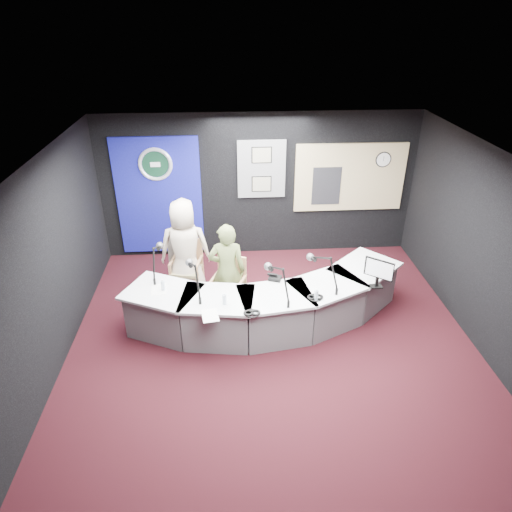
{
  "coord_description": "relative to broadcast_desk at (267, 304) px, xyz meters",
  "views": [
    {
      "loc": [
        -0.61,
        -5.26,
        4.46
      ],
      "look_at": [
        -0.2,
        0.8,
        1.1
      ],
      "focal_mm": 32.0,
      "sensor_mm": 36.0,
      "label": 1
    }
  ],
  "objects": [
    {
      "name": "framed_photo_lower",
      "position": [
        0.1,
        2.39,
        1.09
      ],
      "size": [
        0.34,
        0.02,
        0.27
      ],
      "primitive_type": "cube",
      "color": "gray",
      "rests_on": "pinboard"
    },
    {
      "name": "armchair_right",
      "position": [
        -0.6,
        0.34,
        0.14
      ],
      "size": [
        0.74,
        0.74,
        1.02
      ],
      "primitive_type": null,
      "rotation": [
        0.0,
        0.0,
        -0.37
      ],
      "color": "#A7784C",
      "rests_on": "ground"
    },
    {
      "name": "framed_photo_upper",
      "position": [
        0.1,
        2.39,
        1.65
      ],
      "size": [
        0.34,
        0.02,
        0.27
      ],
      "primitive_type": "cube",
      "color": "gray",
      "rests_on": "pinboard"
    },
    {
      "name": "wall_clock",
      "position": [
        2.4,
        2.39,
        1.52
      ],
      "size": [
        0.28,
        0.01,
        0.28
      ],
      "primitive_type": "cylinder",
      "rotation": [
        1.57,
        0.0,
        0.0
      ],
      "color": "white",
      "rests_on": "booth_window_frame"
    },
    {
      "name": "booth_glow",
      "position": [
        1.8,
        2.41,
        1.18
      ],
      "size": [
        2.0,
        0.02,
        1.2
      ],
      "primitive_type": "cube",
      "color": "#FFE5A1",
      "rests_on": "booth_window_frame"
    },
    {
      "name": "wall_back",
      "position": [
        0.05,
        2.45,
        1.02
      ],
      "size": [
        6.0,
        0.02,
        2.8
      ],
      "primitive_type": "cube",
      "color": "black",
      "rests_on": "ground"
    },
    {
      "name": "boom_mic_c",
      "position": [
        0.12,
        -0.34,
        0.68
      ],
      "size": [
        0.36,
        0.69,
        0.6
      ],
      "primitive_type": null,
      "color": "black",
      "rests_on": "broadcast_desk"
    },
    {
      "name": "headphones_far",
      "position": [
        -0.27,
        -0.75,
        0.39
      ],
      "size": [
        0.22,
        0.22,
        0.04
      ],
      "primitive_type": "torus",
      "color": "black",
      "rests_on": "broadcast_desk"
    },
    {
      "name": "wall_right",
      "position": [
        3.05,
        -0.55,
        1.02
      ],
      "size": [
        0.02,
        6.0,
        2.8
      ],
      "primitive_type": "cube",
      "color": "black",
      "rests_on": "ground"
    },
    {
      "name": "boom_mic_d",
      "position": [
        0.83,
        -0.09,
        0.68
      ],
      "size": [
        0.43,
        0.66,
        0.6
      ],
      "primitive_type": null,
      "color": "black",
      "rests_on": "broadcast_desk"
    },
    {
      "name": "headphones_near",
      "position": [
        0.66,
        -0.43,
        0.39
      ],
      "size": [
        0.22,
        0.22,
        0.04
      ],
      "primitive_type": "torus",
      "color": "black",
      "rests_on": "broadcast_desk"
    },
    {
      "name": "water_bottles",
      "position": [
        -0.44,
        -0.28,
        0.46
      ],
      "size": [
        2.27,
        0.48,
        0.18
      ],
      "primitive_type": null,
      "color": "silver",
      "rests_on": "broadcast_desk"
    },
    {
      "name": "wall_front",
      "position": [
        0.05,
        -3.55,
        1.02
      ],
      "size": [
        6.0,
        0.02,
        2.8
      ],
      "primitive_type": "cube",
      "color": "black",
      "rests_on": "ground"
    },
    {
      "name": "booth_window_frame",
      "position": [
        1.8,
        2.42,
        1.18
      ],
      "size": [
        2.12,
        0.06,
        1.32
      ],
      "primitive_type": "cube",
      "color": "tan",
      "rests_on": "wall_back"
    },
    {
      "name": "ceiling",
      "position": [
        0.05,
        -0.55,
        2.42
      ],
      "size": [
        6.0,
        6.0,
        0.02
      ],
      "primitive_type": "cube",
      "color": "silver",
      "rests_on": "ground"
    },
    {
      "name": "backdrop_panel",
      "position": [
        -1.85,
        2.42,
        0.88
      ],
      "size": [
        1.6,
        0.05,
        2.3
      ],
      "primitive_type": "cube",
      "color": "navy",
      "rests_on": "wall_back"
    },
    {
      "name": "person_woman",
      "position": [
        -0.6,
        0.34,
        0.43
      ],
      "size": [
        0.6,
        0.41,
        1.6
      ],
      "primitive_type": "imported",
      "rotation": [
        0.0,
        0.0,
        3.09
      ],
      "color": "#5C6937",
      "rests_on": "ground"
    },
    {
      "name": "paper_stack",
      "position": [
        -1.62,
        -0.05,
        0.38
      ],
      "size": [
        0.25,
        0.34,
        0.0
      ],
      "primitive_type": "cube",
      "rotation": [
        0.0,
        0.0,
        0.11
      ],
      "color": "white",
      "rests_on": "broadcast_desk"
    },
    {
      "name": "equipment_rack",
      "position": [
        1.35,
        2.39,
        1.03
      ],
      "size": [
        0.55,
        0.02,
        0.75
      ],
      "primitive_type": "cube",
      "color": "black",
      "rests_on": "booth_window_frame"
    },
    {
      "name": "notepad",
      "position": [
        -0.84,
        -0.75,
        0.38
      ],
      "size": [
        0.26,
        0.34,
        0.0
      ],
      "primitive_type": "cube",
      "rotation": [
        0.0,
        0.0,
        0.16
      ],
      "color": "white",
      "rests_on": "broadcast_desk"
    },
    {
      "name": "draped_jacket",
      "position": [
        -1.37,
        1.25,
        0.24
      ],
      "size": [
        0.51,
        0.19,
        0.7
      ],
      "primitive_type": "cube",
      "rotation": [
        0.0,
        0.0,
        -0.19
      ],
      "color": "gray",
      "rests_on": "armchair_left"
    },
    {
      "name": "wall_left",
      "position": [
        -2.95,
        -0.55,
        1.02
      ],
      "size": [
        0.02,
        6.0,
        2.8
      ],
      "primitive_type": "cube",
      "color": "black",
      "rests_on": "ground"
    },
    {
      "name": "seal_center",
      "position": [
        -1.85,
        2.38,
        1.52
      ],
      "size": [
        0.48,
        0.01,
        0.48
      ],
      "primitive_type": "cylinder",
      "rotation": [
        1.57,
        0.0,
        0.0
      ],
      "color": "black",
      "rests_on": "backdrop_panel"
    },
    {
      "name": "agency_seal",
      "position": [
        -1.85,
        2.38,
        1.52
      ],
      "size": [
        0.63,
        0.07,
        0.63
      ],
      "primitive_type": "torus",
      "rotation": [
        1.57,
        0.0,
        0.0
      ],
      "color": "silver",
      "rests_on": "backdrop_panel"
    },
    {
      "name": "boom_mic_b",
      "position": [
        -1.07,
        -0.16,
        0.68
      ],
      "size": [
        0.29,
        0.72,
        0.6
      ],
      "primitive_type": null,
      "color": "black",
      "rests_on": "broadcast_desk"
    },
    {
      "name": "ground",
      "position": [
        0.05,
        -0.55,
        -0.38
      ],
      "size": [
        6.0,
        6.0,
        0.0
      ],
      "primitive_type": "plane",
      "color": "black",
      "rests_on": "ground"
    },
    {
      "name": "pinboard",
      "position": [
        0.1,
        2.42,
        1.38
      ],
      "size": [
        0.9,
        0.04,
        1.1
      ],
      "primitive_type": "cube",
      "color": "slate",
      "rests_on": "wall_back"
    },
    {
      "name": "computer_monitor",
      "position": [
        1.62,
        -0.19,
        0.7
      ],
      "size": [
        0.4,
        0.32,
        0.33
      ],
      "primitive_type": "cube",
      "rotation": [
        0.0,
        0.0,
        -0.66
      ],
      "color": "black",
      "rests_on": "broadcast_desk"
    },
    {
      "name": "armchair_left",
      "position": [
        -1.3,
        1.01,
        0.09
      ],
      "size": [
        0.61,
        0.61,
        0.93
      ],
      "primitive_type": null,
      "rotation": [
        0.0,
        0.0,
        -0.19
      ],
      "color": "#A7784C",
      "rests_on": "ground"
    },
    {
      "name": "desk_phone",
      "position": [
        0.14,
        0.12,
        0.4
      ],
      "size": [
        0.23,
        0.2,
        0.05
      ],
      "primitive_type": "cube",
      "rotation": [
        0.0,
        0.0,
        -0.33
      ],
      "color": "black",
      "rests_on": "broadcast_desk"
    },
    {
      "name": "boom_mic_a",
      "position": [
        -1.68,
        0.4,
        0.68
      ],
      "size": [
        0.16,
        0.74,
        0.6
      ],
      "primitive_type": null,
      "color": "black",
      "rests_on": "broadcast_desk"
    },
    {
      "name": "person_man",
      "position": [
        -1.3,
        1.01,
        0.49
      ],
      "size": [
        0.86,
        0.57,
        1.74
      ],
      "primitive_type": "imported",
      "rotation": [
        0.0,
        0.0,
        3.16
      ],
      "color": "beige",
      "rests_on": "ground"
    },
    {
      "name": "broadcast_desk",
      "position": [
        0.0,
        0.0,
        0.0
      ],
      "size": [
        4.5,
        1.9,
        0.75
      ],
      "primitive_type": null,
      "color": "silver",
      "rests_on": "ground"
    }
  ]
}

